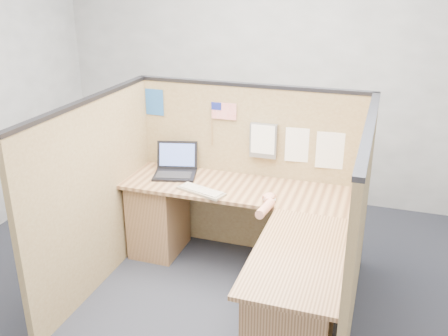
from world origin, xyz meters
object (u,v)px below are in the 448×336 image
(l_desk, at_px, (246,249))
(keyboard, at_px, (201,191))
(laptop, at_px, (178,167))
(mouse, at_px, (269,199))

(l_desk, xyz_separation_m, keyboard, (-0.44, 0.19, 0.35))
(l_desk, xyz_separation_m, laptop, (-0.78, 0.51, 0.40))
(keyboard, distance_m, mouse, 0.56)
(laptop, relative_size, keyboard, 0.99)
(mouse, bearing_deg, laptop, 160.90)
(laptop, distance_m, mouse, 0.96)
(laptop, distance_m, keyboard, 0.47)
(mouse, bearing_deg, keyboard, -179.66)
(l_desk, relative_size, mouse, 18.73)
(laptop, height_order, mouse, laptop)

